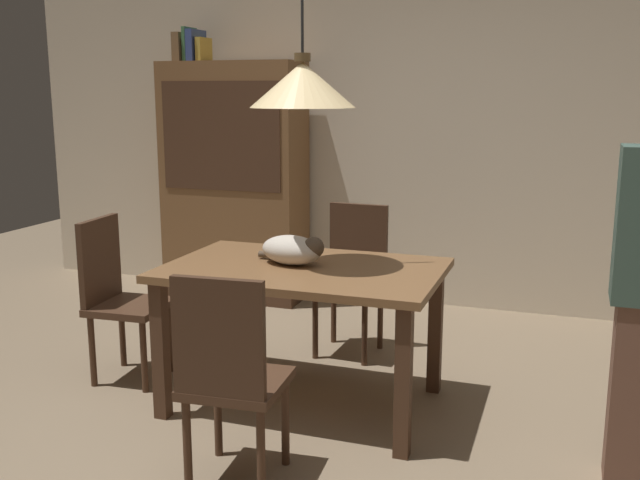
# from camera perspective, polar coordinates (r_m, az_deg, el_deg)

# --- Properties ---
(ground) EXTENTS (10.00, 10.00, 0.00)m
(ground) POSITION_cam_1_polar(r_m,az_deg,el_deg) (3.51, -3.95, -16.13)
(ground) COLOR #847056
(back_wall) EXTENTS (6.40, 0.10, 2.90)m
(back_wall) POSITION_cam_1_polar(r_m,az_deg,el_deg) (5.64, 6.63, 9.70)
(back_wall) COLOR beige
(back_wall) RESTS_ON ground
(dining_table) EXTENTS (1.40, 0.90, 0.75)m
(dining_table) POSITION_cam_1_polar(r_m,az_deg,el_deg) (3.75, -1.30, -3.57)
(dining_table) COLOR brown
(dining_table) RESTS_ON ground
(chair_far_back) EXTENTS (0.42, 0.42, 0.93)m
(chair_far_back) POSITION_cam_1_polar(r_m,az_deg,el_deg) (4.59, 2.60, -2.51)
(chair_far_back) COLOR #472D1E
(chair_far_back) RESTS_ON ground
(chair_near_front) EXTENTS (0.43, 0.43, 0.93)m
(chair_near_front) POSITION_cam_1_polar(r_m,az_deg,el_deg) (3.03, -7.11, -10.20)
(chair_near_front) COLOR #472D1E
(chair_near_front) RESTS_ON ground
(chair_left_side) EXTENTS (0.43, 0.43, 0.93)m
(chair_left_side) POSITION_cam_1_polar(r_m,az_deg,el_deg) (4.30, -15.58, -3.93)
(chair_left_side) COLOR #472D1E
(chair_left_side) RESTS_ON ground
(cat_sleeping) EXTENTS (0.40, 0.29, 0.16)m
(cat_sleeping) POSITION_cam_1_polar(r_m,az_deg,el_deg) (3.75, -2.09, -0.77)
(cat_sleeping) COLOR beige
(cat_sleeping) RESTS_ON dining_table
(pendant_lamp) EXTENTS (0.52, 0.52, 1.30)m
(pendant_lamp) POSITION_cam_1_polar(r_m,az_deg,el_deg) (3.62, -1.38, 12.11)
(pendant_lamp) COLOR beige
(hutch_bookcase) EXTENTS (1.12, 0.45, 1.85)m
(hutch_bookcase) POSITION_cam_1_polar(r_m,az_deg,el_deg) (5.80, -6.71, 4.19)
(hutch_bookcase) COLOR brown
(hutch_bookcase) RESTS_ON ground
(book_brown_thick) EXTENTS (0.06, 0.24, 0.22)m
(book_brown_thick) POSITION_cam_1_polar(r_m,az_deg,el_deg) (5.95, -10.70, 14.59)
(book_brown_thick) COLOR brown
(book_brown_thick) RESTS_ON hutch_bookcase
(book_green_slim) EXTENTS (0.03, 0.20, 0.26)m
(book_green_slim) POSITION_cam_1_polar(r_m,az_deg,el_deg) (5.92, -10.18, 14.82)
(book_green_slim) COLOR #427A4C
(book_green_slim) RESTS_ON hutch_bookcase
(book_blue_wide) EXTENTS (0.06, 0.24, 0.24)m
(book_blue_wide) POSITION_cam_1_polar(r_m,az_deg,el_deg) (5.90, -9.67, 14.76)
(book_blue_wide) COLOR #384C93
(book_blue_wide) RESTS_ON hutch_bookcase
(book_yellow_short) EXTENTS (0.04, 0.20, 0.18)m
(book_yellow_short) POSITION_cam_1_polar(r_m,az_deg,el_deg) (5.86, -9.09, 14.50)
(book_yellow_short) COLOR gold
(book_yellow_short) RESTS_ON hutch_bookcase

